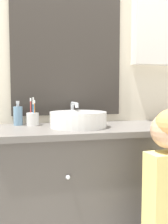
# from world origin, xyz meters

# --- Properties ---
(wall_back) EXTENTS (3.20, 0.18, 2.50)m
(wall_back) POSITION_xyz_m (0.01, 0.62, 1.28)
(wall_back) COLOR beige
(wall_back) RESTS_ON ground_plane
(vanity_counter) EXTENTS (1.44, 0.52, 0.83)m
(vanity_counter) POSITION_xyz_m (0.00, 0.34, 0.42)
(vanity_counter) COLOR #4C4742
(vanity_counter) RESTS_ON ground_plane
(sink_basin) EXTENTS (0.36, 0.41, 0.16)m
(sink_basin) POSITION_xyz_m (-0.21, 0.34, 0.89)
(sink_basin) COLOR white
(sink_basin) RESTS_ON vanity_counter
(toothbrush_holder) EXTENTS (0.08, 0.08, 0.19)m
(toothbrush_holder) POSITION_xyz_m (-0.49, 0.48, 0.88)
(toothbrush_holder) COLOR silver
(toothbrush_holder) RESTS_ON vanity_counter
(soap_dispenser) EXTENTS (0.06, 0.06, 0.16)m
(soap_dispenser) POSITION_xyz_m (-0.59, 0.51, 0.90)
(soap_dispenser) COLOR #6B93B2
(soap_dispenser) RESTS_ON vanity_counter
(child_figure) EXTENTS (0.23, 0.48, 0.98)m
(child_figure) POSITION_xyz_m (0.15, -0.12, 0.59)
(child_figure) COLOR slate
(child_figure) RESTS_ON ground_plane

